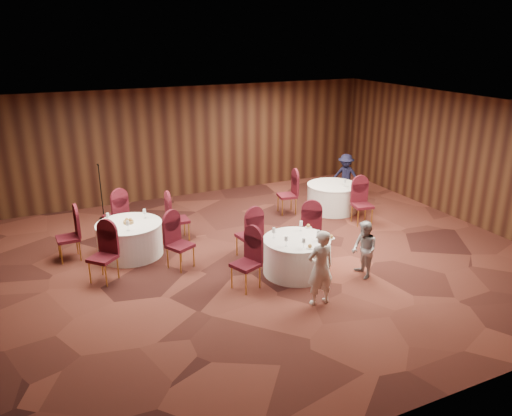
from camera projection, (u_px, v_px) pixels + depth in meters
name	position (u px, v px, depth m)	size (l,w,h in m)	color
ground	(252.00, 260.00, 10.77)	(12.00, 12.00, 0.00)	black
room_shell	(251.00, 172.00, 10.11)	(12.00, 12.00, 12.00)	silver
table_main	(296.00, 256.00, 10.10)	(1.36, 1.36, 0.74)	white
table_left	(130.00, 239.00, 10.92)	(1.42, 1.42, 0.74)	white
table_right	(332.00, 197.00, 13.64)	(1.39, 1.39, 0.74)	white
chairs_main	(270.00, 241.00, 10.48)	(2.79, 1.90, 1.00)	#390B11
chairs_left	(130.00, 234.00, 10.85)	(3.00, 3.04, 1.00)	#390B11
chairs_right	(324.00, 200.00, 13.03)	(1.95, 2.13, 1.00)	#390B11
tabletop_main	(305.00, 235.00, 9.93)	(1.14, 1.08, 0.22)	silver
tabletop_left	(128.00, 220.00, 10.76)	(0.86, 0.73, 0.22)	silver
tabletop_right	(345.00, 181.00, 13.29)	(0.08, 0.08, 0.22)	silver
mic_stand	(102.00, 203.00, 13.03)	(0.24, 0.24, 1.47)	black
woman_a	(320.00, 268.00, 8.83)	(0.52, 0.34, 1.42)	white
woman_b	(364.00, 250.00, 9.87)	(0.57, 0.44, 1.17)	#ACACB0
man_c	(345.00, 176.00, 14.66)	(0.84, 0.48, 1.30)	black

